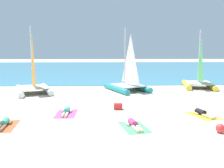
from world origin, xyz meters
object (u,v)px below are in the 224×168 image
object	(u,v)px
sailboat_white	(33,83)
towel_leftmost	(4,126)
towel_rightmost	(203,116)
sunbather_leftmost	(4,123)
sailboat_teal	(128,82)
cooler_box	(118,106)
towel_center_right	(134,127)
beach_ball	(220,128)
sunbather_center_left	(66,111)
sunbather_center_right	(134,124)
sunbather_rightmost	(202,113)
towel_center_left	(66,114)
sailboat_yellow	(199,79)

from	to	relation	value
sailboat_white	towel_leftmost	size ratio (longest dim) A/B	2.81
towel_rightmost	sunbather_leftmost	bearing A→B (deg)	-171.96
sailboat_teal	cooler_box	xyz separation A→B (m)	(-1.20, -6.42, -0.61)
towel_center_right	beach_ball	distance (m)	3.72
sailboat_white	towel_center_right	distance (m)	11.37
sunbather_center_left	cooler_box	xyz separation A→B (m)	(2.94, 0.82, 0.05)
sunbather_center_left	beach_ball	distance (m)	7.87
sunbather_center_left	sunbather_center_right	bearing A→B (deg)	-34.62
sunbather_rightmost	sunbather_center_left	bearing A→B (deg)	157.69
sunbather_center_left	towel_center_right	bearing A→B (deg)	-35.23
sunbather_leftmost	towel_center_left	size ratio (longest dim) A/B	0.83
sunbather_leftmost	towel_center_left	bearing A→B (deg)	32.18
beach_ball	sunbather_rightmost	bearing A→B (deg)	82.98
sunbather_center_right	towel_rightmost	bearing A→B (deg)	11.91
towel_leftmost	beach_ball	world-z (taller)	beach_ball
beach_ball	towel_rightmost	bearing A→B (deg)	82.40
towel_leftmost	sunbather_rightmost	distance (m)	10.14
towel_leftmost	sunbather_center_right	xyz separation A→B (m)	(6.05, -0.26, 0.13)
sailboat_teal	sailboat_white	world-z (taller)	sailboat_white
sailboat_white	beach_ball	size ratio (longest dim) A/B	13.44
sunbather_leftmost	sunbather_rightmost	distance (m)	10.13
sunbather_center_right	towel_rightmost	world-z (taller)	sunbather_center_right
sailboat_teal	sailboat_white	distance (m)	7.76
towel_center_left	towel_rightmost	distance (m)	7.49
sailboat_teal	cooler_box	distance (m)	6.56
sailboat_white	towel_center_left	size ratio (longest dim) A/B	2.81
towel_leftmost	towel_rightmost	world-z (taller)	same
sailboat_yellow	sunbather_leftmost	size ratio (longest dim) A/B	3.38
sunbather_center_right	towel_rightmost	distance (m)	4.35
sailboat_teal	sunbather_rightmost	xyz separation A→B (m)	(3.30, -7.87, -0.66)
sailboat_yellow	sunbather_rightmost	bearing A→B (deg)	-98.21
sunbather_leftmost	sunbather_center_right	bearing A→B (deg)	-9.37
beach_ball	sunbather_leftmost	bearing A→B (deg)	172.48
sunbather_center_left	towel_center_right	size ratio (longest dim) A/B	0.82
sunbather_center_right	sunbather_center_left	bearing A→B (deg)	133.00
sunbather_leftmost	sunbather_center_left	xyz separation A→B (m)	(2.59, 2.12, 0.00)
sailboat_yellow	sunbather_rightmost	distance (m)	9.76
sailboat_teal	towel_center_right	distance (m)	9.81
towel_rightmost	beach_ball	xyz separation A→B (m)	(-0.36, -2.70, 0.19)
sailboat_yellow	sunbather_center_right	size ratio (longest dim) A/B	3.39
sunbather_center_left	sunbather_leftmost	bearing A→B (deg)	-140.11
sailboat_white	sunbather_rightmost	size ratio (longest dim) A/B	3.47
beach_ball	sailboat_yellow	bearing A→B (deg)	72.69
towel_leftmost	cooler_box	size ratio (longest dim) A/B	3.80
towel_leftmost	towel_center_right	distance (m)	6.08
towel_leftmost	towel_center_left	distance (m)	3.34
towel_center_left	beach_ball	bearing A→B (deg)	-25.14
towel_center_left	sunbather_rightmost	xyz separation A→B (m)	(7.44, -0.57, 0.13)
sailboat_yellow	beach_ball	world-z (taller)	sailboat_yellow
sunbather_leftmost	sunbather_center_left	world-z (taller)	same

